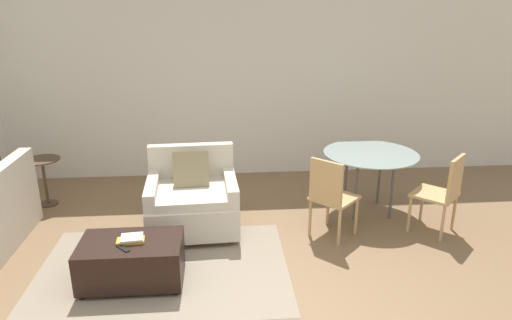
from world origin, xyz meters
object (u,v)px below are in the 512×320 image
at_px(ottoman, 132,260).
at_px(potted_plant, 0,188).
at_px(armchair, 193,200).
at_px(dining_chair_near_right, 444,189).
at_px(dining_chair_near_left, 330,193).
at_px(tv_remote_primary, 123,248).
at_px(side_table, 44,173).
at_px(dining_table, 370,160).
at_px(book_stack, 131,239).

xyz_separation_m(ottoman, potted_plant, (-1.89, 1.78, 0.03)).
relative_size(armchair, dining_chair_near_right, 1.12).
bearing_deg(ottoman, dining_chair_near_left, 18.97).
distance_m(tv_remote_primary, potted_plant, 2.66).
distance_m(armchair, side_table, 2.02).
relative_size(armchair, dining_table, 0.92).
height_order(ottoman, dining_chair_near_right, dining_chair_near_right).
distance_m(armchair, dining_chair_near_left, 1.51).
bearing_deg(ottoman, side_table, 127.03).
xyz_separation_m(dining_table, dining_chair_near_left, (-0.62, -0.62, -0.14)).
bearing_deg(book_stack, ottoman, 169.28).
relative_size(armchair, side_table, 1.68).
bearing_deg(dining_chair_near_right, book_stack, -168.01).
height_order(dining_chair_near_left, dining_chair_near_right, same).
xyz_separation_m(book_stack, dining_chair_near_right, (3.17, 0.67, 0.09)).
distance_m(ottoman, dining_chair_near_right, 3.27).
bearing_deg(side_table, tv_remote_primary, -55.51).
relative_size(side_table, dining_chair_near_right, 0.67).
height_order(potted_plant, side_table, potted_plant).
distance_m(ottoman, dining_chair_near_left, 2.09).
relative_size(dining_table, dining_chair_near_right, 1.22).
bearing_deg(armchair, dining_table, 7.49).
distance_m(book_stack, potted_plant, 2.62).
bearing_deg(armchair, side_table, 156.90).
relative_size(dining_chair_near_left, dining_chair_near_right, 1.00).
bearing_deg(ottoman, dining_table, 26.60).
relative_size(side_table, dining_chair_near_left, 0.67).
xyz_separation_m(armchair, potted_plant, (-2.39, 0.77, -0.09)).
bearing_deg(tv_remote_primary, book_stack, 66.18).
bearing_deg(dining_chair_near_right, potted_plant, 167.67).
relative_size(book_stack, tv_remote_primary, 1.62).
xyz_separation_m(book_stack, tv_remote_primary, (-0.05, -0.12, -0.02)).
bearing_deg(side_table, potted_plant, -177.36).
xyz_separation_m(armchair, book_stack, (-0.48, -1.02, 0.09)).
relative_size(book_stack, dining_chair_near_right, 0.28).
distance_m(armchair, dining_table, 2.12).
relative_size(potted_plant, dining_chair_near_right, 1.09).
height_order(book_stack, dining_chair_near_left, dining_chair_near_left).
height_order(tv_remote_primary, dining_chair_near_right, dining_chair_near_right).
bearing_deg(dining_chair_near_right, armchair, 172.75).
height_order(armchair, book_stack, armchair).
xyz_separation_m(dining_chair_near_left, dining_chair_near_right, (1.23, 0.00, 0.00)).
relative_size(dining_table, dining_chair_near_left, 1.22).
height_order(tv_remote_primary, side_table, side_table).
bearing_deg(ottoman, armchair, 63.99).
bearing_deg(potted_plant, dining_table, -6.33).
bearing_deg(tv_remote_primary, armchair, 64.74).
xyz_separation_m(armchair, ottoman, (-0.49, -1.01, -0.12)).
bearing_deg(book_stack, potted_plant, 136.89).
height_order(armchair, ottoman, armchair).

